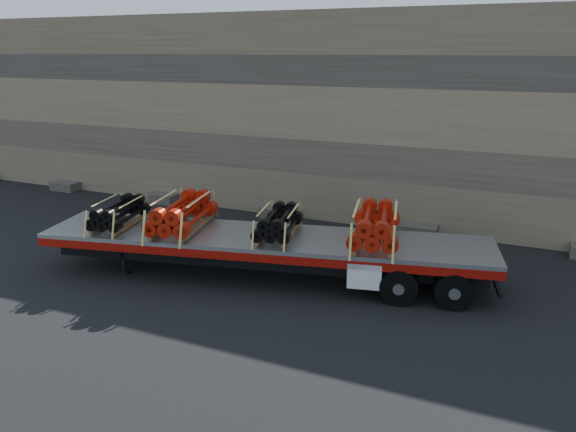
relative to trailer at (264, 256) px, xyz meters
name	(u,v)px	position (x,y,z in m)	size (l,w,h in m)	color
ground	(305,277)	(0.99, 0.39, -0.58)	(120.00, 120.00, 0.00)	black
rock_wall	(377,117)	(0.99, 6.89, 2.92)	(44.00, 3.00, 7.00)	#7A6B54
trailer	(264,256)	(0.00, 0.00, 0.00)	(11.59, 2.23, 1.16)	#A3A5AA
bundle_front	(119,214)	(-3.95, -0.87, 0.91)	(0.95, 1.89, 0.67)	black
bundle_midfront	(182,215)	(-2.17, -0.48, 1.00)	(1.18, 2.36, 0.84)	#B01B09
bundle_midrear	(278,224)	(0.37, 0.08, 0.92)	(0.95, 1.90, 0.67)	black
bundle_rear	(375,227)	(2.76, 0.61, 0.99)	(1.17, 2.34, 0.83)	#B01B09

